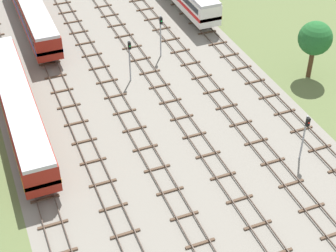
# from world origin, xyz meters

# --- Properties ---
(ground_plane) EXTENTS (480.00, 480.00, 0.00)m
(ground_plane) POSITION_xyz_m (0.00, 56.00, 0.00)
(ground_plane) COLOR #5B6B3D
(ballast_bed) EXTENTS (28.56, 176.00, 0.01)m
(ballast_bed) POSITION_xyz_m (0.00, 56.00, 0.00)
(ballast_bed) COLOR gray
(ballast_bed) RESTS_ON ground
(track_far_left) EXTENTS (2.40, 126.00, 0.29)m
(track_far_left) POSITION_xyz_m (-12.28, 57.00, 0.14)
(track_far_left) COLOR #47382D
(track_far_left) RESTS_ON ground
(track_left) EXTENTS (2.40, 126.00, 0.29)m
(track_left) POSITION_xyz_m (-7.37, 57.00, 0.14)
(track_left) COLOR #47382D
(track_left) RESTS_ON ground
(track_centre_left) EXTENTS (2.40, 126.00, 0.29)m
(track_centre_left) POSITION_xyz_m (-2.46, 57.00, 0.14)
(track_centre_left) COLOR #47382D
(track_centre_left) RESTS_ON ground
(track_centre) EXTENTS (2.40, 126.00, 0.29)m
(track_centre) POSITION_xyz_m (2.46, 57.00, 0.14)
(track_centre) COLOR #47382D
(track_centre) RESTS_ON ground
(track_centre_right) EXTENTS (2.40, 126.00, 0.29)m
(track_centre_right) POSITION_xyz_m (7.37, 57.00, 0.14)
(track_centre_right) COLOR #47382D
(track_centre_right) RESTS_ON ground
(track_right) EXTENTS (2.40, 126.00, 0.29)m
(track_right) POSITION_xyz_m (12.28, 57.00, 0.14)
(track_right) COLOR #47382D
(track_right) RESTS_ON ground
(passenger_coach_far_left_nearest) EXTENTS (2.96, 22.00, 3.80)m
(passenger_coach_far_left_nearest) POSITION_xyz_m (-12.28, 41.78, 2.61)
(passenger_coach_far_left_nearest) COLOR maroon
(passenger_coach_far_left_nearest) RESTS_ON ground
(passenger_coach_left_mid) EXTENTS (2.96, 22.00, 3.80)m
(passenger_coach_left_mid) POSITION_xyz_m (-7.37, 62.07, 2.61)
(passenger_coach_left_mid) COLOR maroon
(passenger_coach_left_mid) RESTS_ON ground
(signal_post_nearest) EXTENTS (0.28, 0.47, 4.85)m
(signal_post_nearest) POSITION_xyz_m (-0.00, 45.78, 3.11)
(signal_post_nearest) COLOR gray
(signal_post_nearest) RESTS_ON ground
(signal_post_near) EXTENTS (0.28, 0.47, 4.73)m
(signal_post_near) POSITION_xyz_m (9.82, 27.98, 3.04)
(signal_post_near) COLOR gray
(signal_post_near) RESTS_ON ground
(signal_post_mid) EXTENTS (0.28, 0.47, 5.05)m
(signal_post_mid) POSITION_xyz_m (4.91, 49.39, 3.23)
(signal_post_mid) COLOR gray
(signal_post_mid) RESTS_ON ground
(lineside_tree_0) EXTENTS (3.58, 3.58, 6.47)m
(lineside_tree_0) POSITION_xyz_m (18.26, 39.35, 4.62)
(lineside_tree_0) COLOR #4C331E
(lineside_tree_0) RESTS_ON ground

